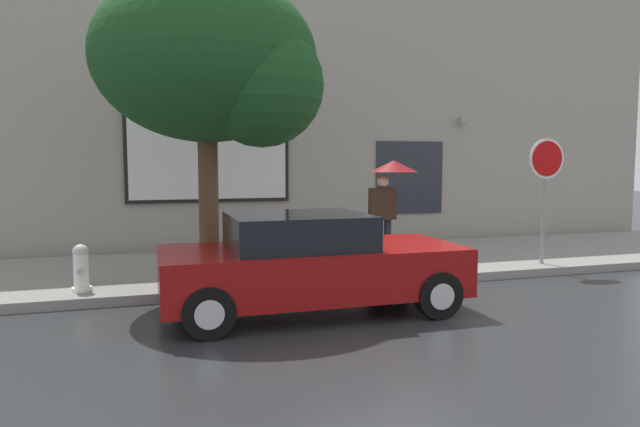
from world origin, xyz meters
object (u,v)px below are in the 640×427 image
parked_car (309,264)px  pedestrian_with_umbrella (389,184)px  stop_sign (546,176)px  fire_hydrant (81,268)px  street_tree (217,64)px

parked_car → pedestrian_with_umbrella: size_ratio=2.10×
parked_car → stop_sign: bearing=16.3°
pedestrian_with_umbrella → fire_hydrant: bearing=-171.5°
parked_car → fire_hydrant: parked_car is taller
street_tree → stop_sign: size_ratio=2.05×
fire_hydrant → street_tree: 3.75m
pedestrian_with_umbrella → street_tree: 3.92m
street_tree → pedestrian_with_umbrella: bearing=14.0°
fire_hydrant → parked_car: bearing=-27.3°
fire_hydrant → pedestrian_with_umbrella: 5.59m
fire_hydrant → street_tree: street_tree is taller
fire_hydrant → stop_sign: stop_sign is taller
fire_hydrant → pedestrian_with_umbrella: (5.40, 0.81, 1.18)m
fire_hydrant → stop_sign: bearing=-0.9°
parked_car → fire_hydrant: size_ratio=5.80×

